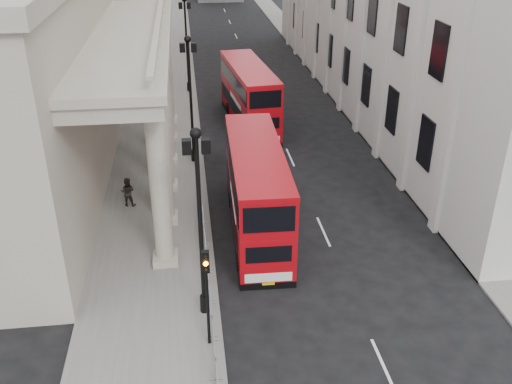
% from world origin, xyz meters
% --- Properties ---
extents(ground, '(260.00, 260.00, 0.00)m').
position_xyz_m(ground, '(0.00, 0.00, 0.00)').
color(ground, black).
rests_on(ground, ground).
extents(sidewalk_west, '(6.00, 140.00, 0.12)m').
position_xyz_m(sidewalk_west, '(-3.00, 30.00, 0.06)').
color(sidewalk_west, slate).
rests_on(sidewalk_west, ground).
extents(sidewalk_east, '(3.00, 140.00, 0.12)m').
position_xyz_m(sidewalk_east, '(13.50, 30.00, 0.06)').
color(sidewalk_east, slate).
rests_on(sidewalk_east, ground).
extents(kerb, '(0.20, 140.00, 0.14)m').
position_xyz_m(kerb, '(-0.05, 30.00, 0.07)').
color(kerb, slate).
rests_on(kerb, ground).
extents(portico_building, '(9.00, 28.00, 12.00)m').
position_xyz_m(portico_building, '(-10.50, 18.00, 6.00)').
color(portico_building, '#A29A88').
rests_on(portico_building, ground).
extents(lamp_post_south, '(1.05, 0.44, 8.32)m').
position_xyz_m(lamp_post_south, '(-0.60, 4.00, 4.91)').
color(lamp_post_south, black).
rests_on(lamp_post_south, sidewalk_west).
extents(lamp_post_mid, '(1.05, 0.44, 8.32)m').
position_xyz_m(lamp_post_mid, '(-0.60, 20.00, 4.91)').
color(lamp_post_mid, black).
rests_on(lamp_post_mid, sidewalk_west).
extents(lamp_post_north, '(1.05, 0.44, 8.32)m').
position_xyz_m(lamp_post_north, '(-0.60, 36.00, 4.91)').
color(lamp_post_north, black).
rests_on(lamp_post_north, sidewalk_west).
extents(traffic_light, '(0.28, 0.33, 4.30)m').
position_xyz_m(traffic_light, '(-0.50, 1.98, 3.11)').
color(traffic_light, black).
rests_on(traffic_light, sidewalk_west).
extents(crowd_barriers, '(0.50, 18.75, 1.10)m').
position_xyz_m(crowd_barriers, '(-0.35, 2.23, 0.67)').
color(crowd_barriers, gray).
rests_on(crowd_barriers, sidewalk_west).
extents(bus_near, '(2.88, 10.84, 4.65)m').
position_xyz_m(bus_near, '(2.48, 10.67, 2.43)').
color(bus_near, '#A9070F').
rests_on(bus_near, ground).
extents(bus_far, '(3.65, 10.94, 4.63)m').
position_xyz_m(bus_far, '(3.96, 27.04, 2.42)').
color(bus_far, red).
rests_on(bus_far, ground).
extents(pedestrian_a, '(0.64, 0.47, 1.62)m').
position_xyz_m(pedestrian_a, '(-2.35, 13.54, 0.93)').
color(pedestrian_a, black).
rests_on(pedestrian_a, sidewalk_west).
extents(pedestrian_b, '(0.95, 0.81, 1.72)m').
position_xyz_m(pedestrian_b, '(-4.50, 14.09, 0.98)').
color(pedestrian_b, black).
rests_on(pedestrian_b, sidewalk_west).
extents(pedestrian_c, '(1.00, 0.85, 1.73)m').
position_xyz_m(pedestrian_c, '(-3.28, 21.66, 0.98)').
color(pedestrian_c, black).
rests_on(pedestrian_c, sidewalk_west).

